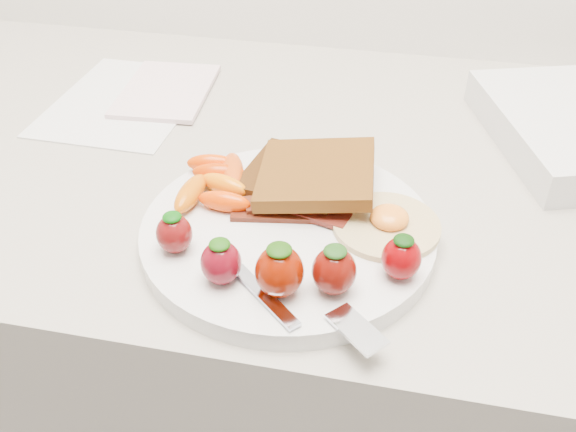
# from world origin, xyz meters

# --- Properties ---
(counter) EXTENTS (2.00, 0.60, 0.90)m
(counter) POSITION_xyz_m (0.00, 1.70, 0.45)
(counter) COLOR gray
(counter) RESTS_ON ground
(plate) EXTENTS (0.27, 0.27, 0.02)m
(plate) POSITION_xyz_m (-0.01, 1.55, 0.91)
(plate) COLOR silver
(plate) RESTS_ON counter
(toast_lower) EXTENTS (0.11, 0.11, 0.01)m
(toast_lower) POSITION_xyz_m (-0.02, 1.62, 0.93)
(toast_lower) COLOR black
(toast_lower) RESTS_ON plate
(toast_upper) EXTENTS (0.12, 0.12, 0.03)m
(toast_upper) POSITION_xyz_m (0.00, 1.61, 0.94)
(toast_upper) COLOR #3B2507
(toast_upper) RESTS_ON toast_lower
(fried_egg) EXTENTS (0.11, 0.11, 0.02)m
(fried_egg) POSITION_xyz_m (0.08, 1.56, 0.92)
(fried_egg) COLOR beige
(fried_egg) RESTS_ON plate
(bacon_strips) EXTENTS (0.11, 0.07, 0.01)m
(bacon_strips) POSITION_xyz_m (-0.01, 1.57, 0.92)
(bacon_strips) COLOR black
(bacon_strips) RESTS_ON plate
(baby_carrots) EXTENTS (0.08, 0.11, 0.02)m
(baby_carrots) POSITION_xyz_m (-0.09, 1.59, 0.93)
(baby_carrots) COLOR #C23300
(baby_carrots) RESTS_ON plate
(strawberries) EXTENTS (0.22, 0.08, 0.05)m
(strawberries) POSITION_xyz_m (0.00, 1.48, 0.94)
(strawberries) COLOR #5D0B0C
(strawberries) RESTS_ON plate
(fork) EXTENTS (0.16, 0.10, 0.00)m
(fork) POSITION_xyz_m (0.02, 1.45, 0.92)
(fork) COLOR #B5BACF
(fork) RESTS_ON plate
(paper_sheet) EXTENTS (0.17, 0.23, 0.00)m
(paper_sheet) POSITION_xyz_m (-0.27, 1.78, 0.90)
(paper_sheet) COLOR silver
(paper_sheet) RESTS_ON counter
(notepad) EXTENTS (0.12, 0.17, 0.01)m
(notepad) POSITION_xyz_m (-0.23, 1.81, 0.91)
(notepad) COLOR silver
(notepad) RESTS_ON paper_sheet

